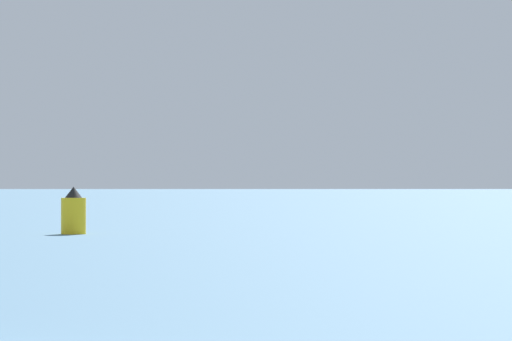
% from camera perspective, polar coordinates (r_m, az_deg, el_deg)
% --- Properties ---
extents(channel_buoy, '(1.10, 1.10, 2.11)m').
position_cam_1_polar(channel_buoy, '(51.88, -9.01, -2.08)').
color(channel_buoy, yellow).
rests_on(channel_buoy, ground_plane).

